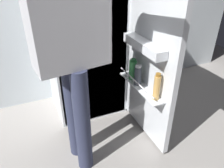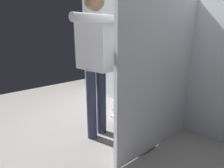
# 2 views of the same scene
# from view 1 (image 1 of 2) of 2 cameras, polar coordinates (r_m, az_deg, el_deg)

# --- Properties ---
(ground_plane) EXTENTS (5.83, 5.83, 0.00)m
(ground_plane) POSITION_cam_1_polar(r_m,az_deg,el_deg) (2.19, -1.72, -12.84)
(ground_plane) COLOR gray
(refrigerator) EXTENTS (0.75, 1.30, 1.68)m
(refrigerator) POSITION_cam_1_polar(r_m,az_deg,el_deg) (2.18, -6.46, 12.60)
(refrigerator) COLOR silver
(refrigerator) RESTS_ON ground_plane
(person) EXTENTS (0.65, 0.76, 1.75)m
(person) POSITION_cam_1_polar(r_m,az_deg,el_deg) (1.41, -10.55, 12.05)
(person) COLOR #2D334C
(person) RESTS_ON ground_plane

